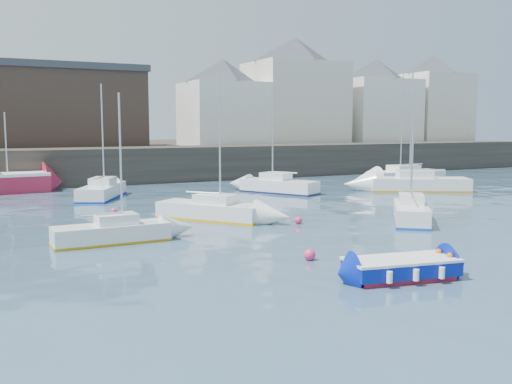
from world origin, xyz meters
name	(u,v)px	position (x,y,z in m)	size (l,w,h in m)	color
water	(420,275)	(0.00, 0.00, 0.00)	(220.00, 220.00, 0.00)	#2D4760
quay_wall	(137,165)	(0.00, 35.00, 1.50)	(90.00, 5.00, 3.00)	#28231E
land_strip	(96,156)	(0.00, 53.00, 1.40)	(90.00, 32.00, 2.80)	#28231E
bldg_east_a	(295,90)	(20.00, 42.00, 8.81)	(13.36, 13.36, 11.80)	beige
bldg_east_b	(376,100)	(31.00, 41.50, 7.87)	(11.88, 11.88, 9.95)	white
bldg_east_c	(433,98)	(40.00, 41.50, 8.37)	(11.14, 11.14, 10.95)	beige
bldg_east_d	(223,102)	(11.00, 41.50, 7.36)	(11.14, 11.14, 8.95)	white
warehouse	(51,107)	(-6.00, 43.00, 6.62)	(16.40, 10.40, 7.60)	#3D2D26
blue_dinghy	(401,267)	(-0.88, -0.09, 0.38)	(3.82, 2.19, 0.69)	maroon
sailboat_a	(112,232)	(-7.86, 9.81, 0.44)	(4.82, 1.61, 6.23)	white
sailboat_b	(211,210)	(-1.87, 13.50, 0.49)	(4.99, 5.72, 7.45)	white
sailboat_c	(411,212)	(6.93, 8.19, 0.51)	(4.44, 4.96, 6.66)	white
sailboat_d	(419,184)	(16.92, 18.54, 0.56)	(7.48, 5.58, 9.28)	white
sailboat_f	(279,186)	(6.98, 22.20, 0.53)	(4.47, 6.01, 7.59)	white
sailboat_g	(406,175)	(21.28, 24.86, 0.52)	(7.32, 2.54, 9.18)	white
sailboat_h	(102,191)	(-5.14, 25.00, 0.50)	(4.41, 6.18, 7.68)	white
buoy_near	(310,260)	(-2.11, 3.44, 0.00)	(0.43, 0.43, 0.43)	#E62E68
buoy_mid	(298,224)	(1.51, 10.28, 0.00)	(0.38, 0.38, 0.38)	#E62E68
buoy_far	(114,214)	(-6.05, 17.47, 0.00)	(0.37, 0.37, 0.37)	#E62E68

